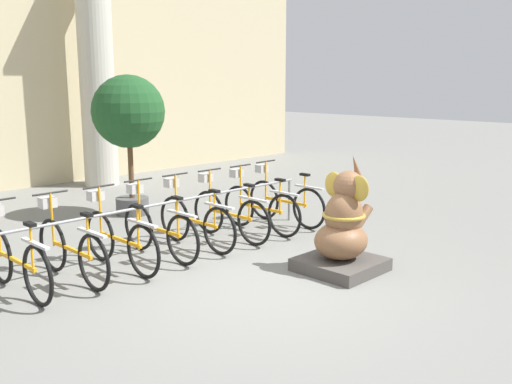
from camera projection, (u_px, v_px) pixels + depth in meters
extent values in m
plane|color=slate|center=(262.00, 283.00, 7.20)|extent=(60.00, 60.00, 0.00)
cylinder|color=#BCB7A8|center=(97.00, 81.00, 13.51)|extent=(0.81, 0.81, 5.00)
cylinder|color=gray|center=(289.00, 200.00, 10.39)|extent=(0.05, 0.05, 0.75)
cylinder|color=gray|center=(172.00, 202.00, 8.47)|extent=(5.39, 0.04, 0.04)
torus|color=black|center=(0.00, 256.00, 7.15)|extent=(0.05, 0.72, 0.72)
torus|color=black|center=(38.00, 276.00, 6.42)|extent=(0.05, 0.72, 0.72)
cube|color=orange|center=(17.00, 261.00, 6.78)|extent=(0.04, 0.96, 0.04)
cube|color=#BCBCBC|center=(35.00, 244.00, 6.35)|extent=(0.06, 0.60, 0.03)
cylinder|color=orange|center=(32.00, 250.00, 6.44)|extent=(0.03, 0.03, 0.56)
cube|color=black|center=(30.00, 224.00, 6.38)|extent=(0.08, 0.18, 0.04)
torus|color=black|center=(53.00, 245.00, 7.61)|extent=(0.05, 0.72, 0.72)
torus|color=black|center=(94.00, 263.00, 6.88)|extent=(0.05, 0.72, 0.72)
cube|color=orange|center=(72.00, 250.00, 7.23)|extent=(0.04, 0.96, 0.04)
cube|color=#BCBCBC|center=(92.00, 233.00, 6.81)|extent=(0.06, 0.60, 0.03)
cylinder|color=orange|center=(88.00, 239.00, 6.89)|extent=(0.03, 0.03, 0.56)
cube|color=black|center=(87.00, 215.00, 6.84)|extent=(0.08, 0.18, 0.04)
cylinder|color=orange|center=(52.00, 220.00, 7.51)|extent=(0.03, 0.03, 0.72)
cylinder|color=black|center=(50.00, 193.00, 7.44)|extent=(0.48, 0.03, 0.03)
cube|color=#BCBCBC|center=(48.00, 202.00, 7.54)|extent=(0.20, 0.16, 0.14)
torus|color=black|center=(100.00, 236.00, 8.06)|extent=(0.05, 0.72, 0.72)
torus|color=black|center=(143.00, 251.00, 7.33)|extent=(0.05, 0.72, 0.72)
cube|color=orange|center=(120.00, 240.00, 7.68)|extent=(0.04, 0.96, 0.04)
cube|color=#BCBCBC|center=(142.00, 223.00, 7.26)|extent=(0.06, 0.60, 0.03)
cylinder|color=orange|center=(138.00, 229.00, 7.34)|extent=(0.03, 0.03, 0.56)
cube|color=black|center=(137.00, 206.00, 7.29)|extent=(0.08, 0.18, 0.04)
cylinder|color=orange|center=(100.00, 212.00, 7.96)|extent=(0.03, 0.03, 0.72)
cylinder|color=black|center=(99.00, 187.00, 7.89)|extent=(0.48, 0.03, 0.03)
cube|color=#BCBCBC|center=(96.00, 195.00, 7.99)|extent=(0.20, 0.16, 0.14)
torus|color=black|center=(139.00, 227.00, 8.58)|extent=(0.05, 0.72, 0.72)
torus|color=black|center=(183.00, 240.00, 7.85)|extent=(0.05, 0.72, 0.72)
cube|color=orange|center=(160.00, 230.00, 8.20)|extent=(0.04, 0.96, 0.04)
cube|color=#BCBCBC|center=(182.00, 214.00, 7.77)|extent=(0.06, 0.60, 0.03)
cylinder|color=orange|center=(178.00, 219.00, 7.86)|extent=(0.03, 0.03, 0.56)
cube|color=black|center=(177.00, 198.00, 7.80)|extent=(0.08, 0.18, 0.04)
cylinder|color=orange|center=(139.00, 204.00, 8.48)|extent=(0.03, 0.03, 0.72)
cylinder|color=black|center=(138.00, 180.00, 8.41)|extent=(0.48, 0.03, 0.03)
cube|color=#BCBCBC|center=(135.00, 188.00, 8.51)|extent=(0.20, 0.16, 0.14)
torus|color=black|center=(175.00, 219.00, 9.06)|extent=(0.05, 0.72, 0.72)
torus|color=black|center=(219.00, 231.00, 8.33)|extent=(0.05, 0.72, 0.72)
cube|color=orange|center=(196.00, 221.00, 8.68)|extent=(0.04, 0.96, 0.04)
cube|color=#BCBCBC|center=(219.00, 206.00, 8.26)|extent=(0.06, 0.60, 0.03)
cylinder|color=orange|center=(215.00, 211.00, 8.34)|extent=(0.03, 0.03, 0.56)
cube|color=black|center=(214.00, 191.00, 8.28)|extent=(0.08, 0.18, 0.04)
cylinder|color=orange|center=(176.00, 197.00, 8.96)|extent=(0.03, 0.03, 0.72)
cylinder|color=black|center=(175.00, 175.00, 8.89)|extent=(0.48, 0.03, 0.03)
cube|color=#BCBCBC|center=(171.00, 183.00, 8.99)|extent=(0.20, 0.16, 0.14)
torus|color=black|center=(209.00, 212.00, 9.52)|extent=(0.05, 0.72, 0.72)
torus|color=black|center=(254.00, 223.00, 8.79)|extent=(0.05, 0.72, 0.72)
cube|color=orange|center=(230.00, 214.00, 9.14)|extent=(0.04, 0.96, 0.04)
cube|color=#BCBCBC|center=(254.00, 199.00, 8.72)|extent=(0.06, 0.60, 0.03)
cylinder|color=orange|center=(249.00, 204.00, 8.80)|extent=(0.03, 0.03, 0.56)
cube|color=black|center=(249.00, 185.00, 8.74)|extent=(0.08, 0.18, 0.04)
cylinder|color=orange|center=(210.00, 191.00, 9.42)|extent=(0.03, 0.03, 0.72)
cylinder|color=black|center=(210.00, 170.00, 9.35)|extent=(0.48, 0.03, 0.03)
cube|color=#BCBCBC|center=(206.00, 178.00, 9.45)|extent=(0.20, 0.16, 0.14)
torus|color=black|center=(239.00, 206.00, 9.98)|extent=(0.05, 0.72, 0.72)
torus|color=black|center=(284.00, 216.00, 9.25)|extent=(0.05, 0.72, 0.72)
cube|color=orange|center=(261.00, 208.00, 9.61)|extent=(0.04, 0.96, 0.04)
cube|color=#BCBCBC|center=(285.00, 193.00, 9.18)|extent=(0.06, 0.60, 0.03)
cylinder|color=orange|center=(280.00, 198.00, 9.27)|extent=(0.03, 0.03, 0.56)
cube|color=black|center=(280.00, 180.00, 9.21)|extent=(0.08, 0.18, 0.04)
cylinder|color=orange|center=(241.00, 186.00, 9.88)|extent=(0.03, 0.03, 0.72)
cylinder|color=black|center=(241.00, 166.00, 9.81)|extent=(0.48, 0.03, 0.03)
cube|color=#BCBCBC|center=(237.00, 173.00, 9.91)|extent=(0.20, 0.16, 0.14)
torus|color=black|center=(264.00, 200.00, 10.49)|extent=(0.05, 0.72, 0.72)
torus|color=black|center=(309.00, 209.00, 9.76)|extent=(0.05, 0.72, 0.72)
cube|color=orange|center=(286.00, 201.00, 10.12)|extent=(0.04, 0.96, 0.04)
cube|color=#BCBCBC|center=(309.00, 187.00, 9.69)|extent=(0.06, 0.60, 0.03)
cylinder|color=orange|center=(305.00, 192.00, 9.78)|extent=(0.03, 0.03, 0.56)
cube|color=black|center=(305.00, 175.00, 9.72)|extent=(0.08, 0.18, 0.04)
cylinder|color=orange|center=(266.00, 181.00, 10.40)|extent=(0.03, 0.03, 0.72)
cylinder|color=black|center=(266.00, 161.00, 10.33)|extent=(0.48, 0.03, 0.03)
cube|color=#BCBCBC|center=(262.00, 168.00, 10.42)|extent=(0.20, 0.16, 0.14)
cube|color=#4C4742|center=(340.00, 264.00, 7.68)|extent=(1.00, 1.00, 0.17)
ellipsoid|color=brown|center=(341.00, 241.00, 7.62)|extent=(0.77, 0.68, 0.50)
ellipsoid|color=brown|center=(344.00, 215.00, 7.58)|extent=(0.55, 0.50, 0.64)
sphere|color=brown|center=(349.00, 186.00, 7.57)|extent=(0.41, 0.41, 0.41)
ellipsoid|color=#B79333|center=(334.00, 184.00, 7.67)|extent=(0.08, 0.29, 0.35)
ellipsoid|color=#B79333|center=(359.00, 188.00, 7.39)|extent=(0.08, 0.29, 0.35)
cone|color=brown|center=(357.00, 171.00, 7.66)|extent=(0.35, 0.15, 0.51)
cylinder|color=brown|center=(348.00, 216.00, 7.85)|extent=(0.41, 0.14, 0.36)
cylinder|color=brown|center=(361.00, 218.00, 7.69)|extent=(0.41, 0.14, 0.36)
torus|color=#B79333|center=(344.00, 215.00, 7.58)|extent=(0.58, 0.58, 0.05)
cylinder|color=#4C4C4C|center=(132.00, 206.00, 10.91)|extent=(0.62, 0.62, 0.32)
cylinder|color=brown|center=(131.00, 169.00, 10.77)|extent=(0.10, 0.10, 1.09)
sphere|color=#1E4C23|center=(128.00, 111.00, 10.56)|extent=(1.36, 1.36, 1.36)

